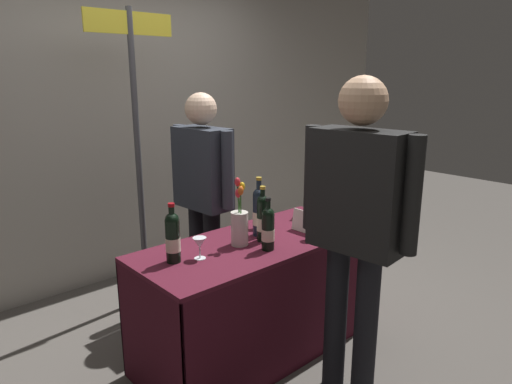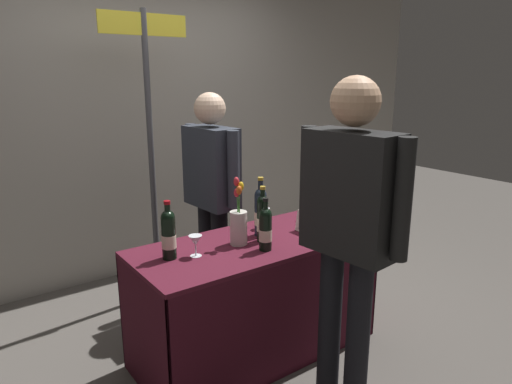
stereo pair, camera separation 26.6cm
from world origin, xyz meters
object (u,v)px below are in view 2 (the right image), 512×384
(vendor_presenter, at_px, (212,184))
(wine_glass_near_vendor, at_px, (315,224))
(tasting_table, at_px, (256,277))
(featured_wine_bottle, at_px, (169,234))
(taster_foreground_right, at_px, (349,217))
(flower_vase, at_px, (238,224))
(wine_glass_mid, at_px, (195,241))
(booth_signpost, at_px, (150,126))
(wine_glass_near_taster, at_px, (264,214))
(display_bottle_0, at_px, (265,228))

(vendor_presenter, bearing_deg, wine_glass_near_vendor, 9.73)
(tasting_table, relative_size, wine_glass_near_vendor, 10.43)
(featured_wine_bottle, xyz_separation_m, taster_foreground_right, (0.63, -0.70, 0.15))
(flower_vase, bearing_deg, wine_glass_mid, -177.22)
(tasting_table, relative_size, booth_signpost, 0.69)
(featured_wine_bottle, distance_m, vendor_presenter, 0.85)
(wine_glass_near_taster, relative_size, flower_vase, 0.33)
(display_bottle_0, xyz_separation_m, wine_glass_near_vendor, (0.33, -0.06, -0.02))
(wine_glass_mid, relative_size, booth_signpost, 0.06)
(featured_wine_bottle, bearing_deg, wine_glass_mid, -24.08)
(display_bottle_0, relative_size, wine_glass_near_vendor, 2.13)
(wine_glass_mid, bearing_deg, booth_signpost, 77.65)
(flower_vase, height_order, vendor_presenter, vendor_presenter)
(display_bottle_0, bearing_deg, taster_foreground_right, -74.26)
(display_bottle_0, xyz_separation_m, wine_glass_mid, (-0.36, 0.15, -0.04))
(wine_glass_near_vendor, bearing_deg, flower_vase, 151.05)
(taster_foreground_right, bearing_deg, wine_glass_near_taster, -12.02)
(tasting_table, distance_m, wine_glass_near_vendor, 0.49)
(tasting_table, distance_m, featured_wine_bottle, 0.66)
(wine_glass_near_vendor, bearing_deg, featured_wine_bottle, 162.11)
(wine_glass_near_vendor, distance_m, wine_glass_near_taster, 0.38)
(vendor_presenter, height_order, taster_foreground_right, taster_foreground_right)
(display_bottle_0, relative_size, wine_glass_mid, 2.54)
(wine_glass_near_vendor, xyz_separation_m, booth_signpost, (-0.46, 1.29, 0.49))
(display_bottle_0, height_order, wine_glass_near_taster, display_bottle_0)
(tasting_table, xyz_separation_m, flower_vase, (-0.12, 0.01, 0.36))
(wine_glass_mid, xyz_separation_m, booth_signpost, (0.24, 1.08, 0.51))
(wine_glass_near_vendor, bearing_deg, wine_glass_mid, 163.32)
(featured_wine_bottle, xyz_separation_m, wine_glass_near_taster, (0.72, 0.10, -0.05))
(featured_wine_bottle, bearing_deg, tasting_table, -6.11)
(booth_signpost, bearing_deg, wine_glass_near_vendor, -70.52)
(taster_foreground_right, bearing_deg, wine_glass_near_vendor, -29.54)
(featured_wine_bottle, relative_size, taster_foreground_right, 0.19)
(taster_foreground_right, xyz_separation_m, booth_signpost, (-0.26, 1.72, 0.30))
(featured_wine_bottle, height_order, display_bottle_0, featured_wine_bottle)
(flower_vase, height_order, taster_foreground_right, taster_foreground_right)
(featured_wine_bottle, distance_m, wine_glass_near_taster, 0.73)
(tasting_table, xyz_separation_m, vendor_presenter, (0.08, 0.64, 0.44))
(flower_vase, relative_size, booth_signpost, 0.19)
(tasting_table, distance_m, booth_signpost, 1.37)
(featured_wine_bottle, bearing_deg, taster_foreground_right, -47.86)
(flower_vase, xyz_separation_m, vendor_presenter, (0.20, 0.63, 0.09))
(tasting_table, relative_size, flower_vase, 3.70)
(tasting_table, height_order, booth_signpost, booth_signpost)
(wine_glass_near_vendor, relative_size, flower_vase, 0.35)
(tasting_table, distance_m, vendor_presenter, 0.78)
(display_bottle_0, distance_m, flower_vase, 0.18)
(display_bottle_0, distance_m, wine_glass_near_vendor, 0.33)
(featured_wine_bottle, height_order, flower_vase, flower_vase)
(wine_glass_mid, bearing_deg, display_bottle_0, -22.33)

